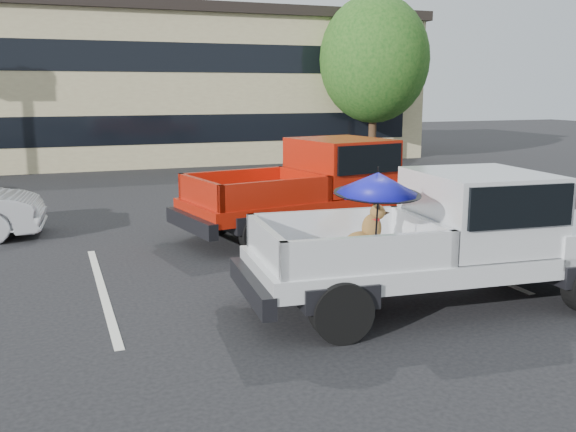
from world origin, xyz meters
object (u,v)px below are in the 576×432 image
(tree_right, at_px, (374,59))
(tree_back, at_px, (246,61))
(silver_pickup, at_px, (464,231))
(red_pickup, at_px, (334,181))

(tree_right, bearing_deg, tree_back, 110.56)
(silver_pickup, xyz_separation_m, red_pickup, (0.27, 5.00, 0.03))
(tree_back, bearing_deg, silver_pickup, -99.81)
(tree_back, distance_m, silver_pickup, 25.01)
(red_pickup, bearing_deg, tree_back, 67.73)
(tree_right, height_order, red_pickup, tree_right)
(red_pickup, bearing_deg, silver_pickup, -103.86)
(silver_pickup, height_order, red_pickup, silver_pickup)
(tree_right, relative_size, silver_pickup, 1.16)
(tree_back, distance_m, red_pickup, 20.10)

